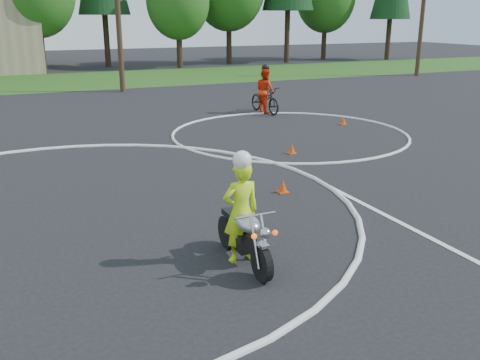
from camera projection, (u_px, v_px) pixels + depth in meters
name	position (u px, v px, depth m)	size (l,w,h in m)	color
ground	(86.00, 276.00, 8.36)	(120.00, 120.00, 0.00)	black
grass_strip	(19.00, 84.00, 31.98)	(120.00, 10.00, 0.02)	#1E4714
course_markings	(151.00, 183.00, 13.00)	(19.05, 19.05, 0.12)	silver
primary_motorcycle	(245.00, 236.00, 8.63)	(0.68, 1.94, 1.02)	black
rider_primary_grp	(241.00, 209.00, 8.63)	(0.63, 0.42, 1.89)	#BEE918
rider_second_grp	(265.00, 96.00, 22.24)	(0.92, 2.15, 2.01)	black
traffic_cones	(180.00, 187.00, 12.24)	(15.91, 12.34, 0.30)	#D53D0B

